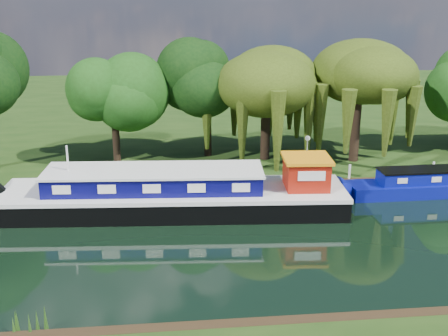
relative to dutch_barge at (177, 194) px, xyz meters
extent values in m
plane|color=black|center=(8.91, -4.80, -1.08)|extent=(120.00, 120.00, 0.00)
cube|color=black|center=(8.91, 29.20, -0.86)|extent=(120.00, 52.00, 0.45)
cube|color=black|center=(-0.18, 0.01, -0.57)|extent=(20.80, 5.91, 1.37)
cube|color=silver|center=(-0.18, 0.01, 0.23)|extent=(20.92, 6.01, 0.25)
cube|color=#08074B|center=(-1.32, 0.09, 0.91)|extent=(12.92, 4.12, 1.08)
cube|color=silver|center=(-1.32, 0.09, 1.52)|extent=(13.17, 4.36, 0.14)
cube|color=maroon|center=(7.79, -0.52, 1.22)|extent=(2.67, 2.67, 1.71)
cube|color=orange|center=(7.79, -0.52, 2.17)|extent=(2.97, 2.97, 0.18)
cylinder|color=silver|center=(-6.33, 0.42, 1.74)|extent=(0.11, 0.11, 2.74)
cube|color=#091082|center=(17.69, 1.26, -0.72)|extent=(13.01, 2.33, 0.97)
cube|color=#091082|center=(17.69, 1.26, 0.17)|extent=(9.11, 1.74, 0.81)
cube|color=black|center=(17.69, 1.26, 0.63)|extent=(9.22, 1.85, 0.11)
cube|color=silver|center=(14.30, 0.38, 0.21)|extent=(0.65, 0.06, 0.35)
cube|color=silver|center=(16.57, 0.41, 0.21)|extent=(0.65, 0.06, 0.35)
imported|color=maroon|center=(-5.81, 0.83, -1.08)|extent=(3.21, 2.46, 0.62)
cylinder|color=black|center=(6.94, 8.91, 1.75)|extent=(0.62, 0.62, 4.76)
ellipsoid|color=#2E3F0D|center=(6.94, 8.91, 5.19)|extent=(6.65, 6.65, 4.30)
cylinder|color=black|center=(13.56, 7.74, 1.81)|extent=(0.69, 0.69, 4.87)
ellipsoid|color=#2E3F0D|center=(13.56, 7.74, 5.32)|extent=(6.65, 6.65, 4.30)
cylinder|color=black|center=(-4.21, 8.65, 2.34)|extent=(0.53, 0.53, 5.93)
ellipsoid|color=#193F0F|center=(-4.21, 8.65, 4.76)|extent=(4.86, 4.86, 4.86)
cylinder|color=black|center=(2.67, 10.25, 2.53)|extent=(0.55, 0.55, 6.32)
ellipsoid|color=black|center=(2.67, 10.25, 5.11)|extent=(5.06, 5.06, 5.06)
cylinder|color=silver|center=(9.41, 5.70, 0.47)|extent=(0.10, 0.10, 2.20)
sphere|color=white|center=(9.41, 5.70, 1.75)|extent=(0.36, 0.36, 0.36)
cylinder|color=silver|center=(-1.09, 3.60, -0.13)|extent=(0.16, 0.16, 1.00)
cylinder|color=silver|center=(4.91, 3.60, -0.13)|extent=(0.16, 0.16, 1.00)
cylinder|color=silver|center=(11.91, 3.60, -0.13)|extent=(0.16, 0.16, 1.00)
cylinder|color=silver|center=(17.91, 3.60, -0.13)|extent=(0.16, 0.16, 1.00)
cone|color=#1E4312|center=(-6.09, -12.40, -0.53)|extent=(1.20, 1.20, 1.10)
camera|label=1|loc=(-0.42, -31.86, 11.78)|focal=45.00mm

